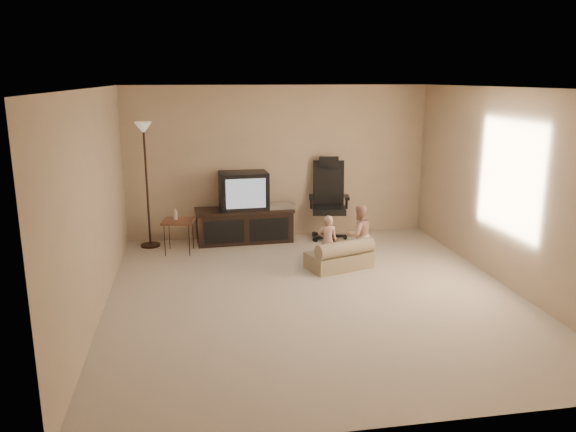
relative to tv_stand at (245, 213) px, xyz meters
name	(u,v)px	position (x,y,z in m)	size (l,w,h in m)	color
floor	(314,295)	(0.61, -2.49, -0.48)	(5.50, 5.50, 0.00)	beige
room_shell	(315,173)	(0.61, -2.49, 1.04)	(5.50, 5.50, 5.50)	white
tv_stand	(245,213)	(0.00, 0.00, 0.00)	(1.62, 0.65, 1.15)	black
office_chair	(328,210)	(1.39, -0.06, 0.01)	(0.72, 0.75, 1.34)	black
side_table	(178,221)	(-1.05, -0.44, 0.02)	(0.53, 0.53, 0.69)	brown
floor_lamp	(145,157)	(-1.51, -0.04, 0.95)	(0.30, 0.30, 1.96)	black
child_sofa	(341,257)	(1.19, -1.60, -0.30)	(0.99, 0.75, 0.43)	gray
toddler_left	(328,242)	(1.01, -1.52, -0.10)	(0.28, 0.20, 0.76)	tan
toddler_right	(359,235)	(1.49, -1.44, -0.04)	(0.42, 0.23, 0.87)	tan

